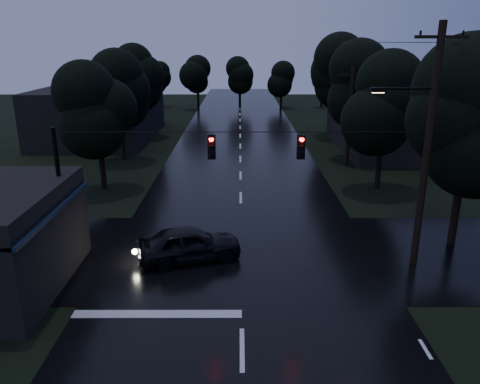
{
  "coord_description": "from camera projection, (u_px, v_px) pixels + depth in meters",
  "views": [
    {
      "loc": [
        -0.08,
        -7.44,
        9.22
      ],
      "look_at": [
        -0.06,
        12.76,
        2.72
      ],
      "focal_mm": 35.0,
      "sensor_mm": 36.0,
      "label": 1
    }
  ],
  "objects": [
    {
      "name": "main_road",
      "position": [
        240.0,
        159.0,
        38.47
      ],
      "size": [
        12.0,
        120.0,
        0.02
      ],
      "primitive_type": "cube",
      "color": "black",
      "rests_on": "ground"
    },
    {
      "name": "cross_street",
      "position": [
        241.0,
        254.0,
        21.33
      ],
      "size": [
        60.0,
        9.0,
        0.02
      ],
      "primitive_type": "cube",
      "color": "black",
      "rests_on": "ground"
    },
    {
      "name": "building_far_right",
      "position": [
        397.0,
        125.0,
        41.62
      ],
      "size": [
        10.0,
        14.0,
        4.4
      ],
      "primitive_type": "cube",
      "color": "black",
      "rests_on": "ground"
    },
    {
      "name": "building_far_left",
      "position": [
        102.0,
        112.0,
        47.2
      ],
      "size": [
        10.0,
        16.0,
        5.0
      ],
      "primitive_type": "cube",
      "color": "black",
      "rests_on": "ground"
    },
    {
      "name": "utility_pole_main",
      "position": [
        426.0,
        145.0,
        18.78
      ],
      "size": [
        3.5,
        0.3,
        10.0
      ],
      "color": "black",
      "rests_on": "ground"
    },
    {
      "name": "utility_pole_far",
      "position": [
        350.0,
        116.0,
        35.39
      ],
      "size": [
        2.0,
        0.3,
        7.5
      ],
      "color": "black",
      "rests_on": "ground"
    },
    {
      "name": "anchor_pole_left",
      "position": [
        61.0,
        199.0,
        19.45
      ],
      "size": [
        0.18,
        0.18,
        6.0
      ],
      "primitive_type": "cylinder",
      "color": "black",
      "rests_on": "ground"
    },
    {
      "name": "span_signals",
      "position": [
        255.0,
        146.0,
        18.77
      ],
      "size": [
        15.0,
        0.37,
        1.12
      ],
      "color": "black",
      "rests_on": "ground"
    },
    {
      "name": "tree_corner_near",
      "position": [
        469.0,
        119.0,
        20.46
      ],
      "size": [
        4.48,
        4.48,
        9.44
      ],
      "color": "black",
      "rests_on": "ground"
    },
    {
      "name": "tree_left_a",
      "position": [
        97.0,
        109.0,
        29.23
      ],
      "size": [
        3.92,
        3.92,
        8.26
      ],
      "color": "black",
      "rests_on": "ground"
    },
    {
      "name": "tree_left_b",
      "position": [
        118.0,
        90.0,
        36.73
      ],
      "size": [
        4.2,
        4.2,
        8.85
      ],
      "color": "black",
      "rests_on": "ground"
    },
    {
      "name": "tree_left_c",
      "position": [
        137.0,
        76.0,
        46.14
      ],
      "size": [
        4.48,
        4.48,
        9.44
      ],
      "color": "black",
      "rests_on": "ground"
    },
    {
      "name": "tree_right_a",
      "position": [
        385.0,
        102.0,
        29.14
      ],
      "size": [
        4.2,
        4.2,
        8.85
      ],
      "color": "black",
      "rests_on": "ground"
    },
    {
      "name": "tree_right_b",
      "position": [
        363.0,
        85.0,
        36.64
      ],
      "size": [
        4.48,
        4.48,
        9.44
      ],
      "color": "black",
      "rests_on": "ground"
    },
    {
      "name": "tree_right_c",
      "position": [
        344.0,
        72.0,
        46.05
      ],
      "size": [
        4.76,
        4.76,
        10.03
      ],
      "color": "black",
      "rests_on": "ground"
    },
    {
      "name": "car",
      "position": [
        189.0,
        244.0,
        20.52
      ],
      "size": [
        4.85,
        3.03,
        1.54
      ],
      "primitive_type": "imported",
      "rotation": [
        0.0,
        0.0,
        1.86
      ],
      "color": "black",
      "rests_on": "ground"
    }
  ]
}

